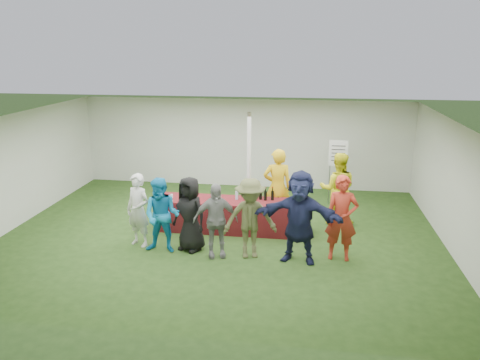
# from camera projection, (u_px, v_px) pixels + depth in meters

# --- Properties ---
(ground) EXTENTS (60.00, 60.00, 0.00)m
(ground) POSITION_uv_depth(u_px,v_px,m) (221.00, 235.00, 10.89)
(ground) COLOR #284719
(ground) RESTS_ON ground
(tent) EXTENTS (10.00, 10.00, 10.00)m
(tent) POSITION_uv_depth(u_px,v_px,m) (249.00, 167.00, 11.58)
(tent) COLOR white
(tent) RESTS_ON ground
(serving_table) EXTENTS (3.60, 0.80, 0.75)m
(serving_table) POSITION_uv_depth(u_px,v_px,m) (232.00, 215.00, 11.06)
(serving_table) COLOR #5E1517
(serving_table) RESTS_ON ground
(wine_bottles) EXTENTS (0.72, 0.14, 0.32)m
(wine_bottles) POSITION_uv_depth(u_px,v_px,m) (258.00, 195.00, 10.97)
(wine_bottles) COLOR black
(wine_bottles) RESTS_ON serving_table
(wine_glasses) EXTENTS (2.79, 0.13, 0.16)m
(wine_glasses) POSITION_uv_depth(u_px,v_px,m) (213.00, 198.00, 10.74)
(wine_glasses) COLOR silver
(wine_glasses) RESTS_ON serving_table
(water_bottle) EXTENTS (0.07, 0.07, 0.23)m
(water_bottle) POSITION_uv_depth(u_px,v_px,m) (237.00, 195.00, 10.99)
(water_bottle) COLOR silver
(water_bottle) RESTS_ON serving_table
(bar_towel) EXTENTS (0.25, 0.18, 0.03)m
(bar_towel) POSITION_uv_depth(u_px,v_px,m) (298.00, 202.00, 10.79)
(bar_towel) COLOR white
(bar_towel) RESTS_ON serving_table
(dump_bucket) EXTENTS (0.25, 0.25, 0.18)m
(dump_bucket) POSITION_uv_depth(u_px,v_px,m) (299.00, 203.00, 10.51)
(dump_bucket) COLOR slate
(dump_bucket) RESTS_ON serving_table
(wine_list_sign) EXTENTS (0.50, 0.03, 1.80)m
(wine_list_sign) POSITION_uv_depth(u_px,v_px,m) (338.00, 158.00, 12.62)
(wine_list_sign) COLOR slate
(wine_list_sign) RESTS_ON ground
(staff_pourer) EXTENTS (0.75, 0.55, 1.90)m
(staff_pourer) POSITION_uv_depth(u_px,v_px,m) (277.00, 187.00, 11.27)
(staff_pourer) COLOR gold
(staff_pourer) RESTS_ON ground
(staff_back) EXTENTS (0.89, 0.70, 1.80)m
(staff_back) POSITION_uv_depth(u_px,v_px,m) (338.00, 189.00, 11.30)
(staff_back) COLOR yellow
(staff_back) RESTS_ON ground
(customer_0) EXTENTS (0.69, 0.58, 1.62)m
(customer_0) POSITION_uv_depth(u_px,v_px,m) (138.00, 210.00, 10.12)
(customer_0) COLOR silver
(customer_0) RESTS_ON ground
(customer_1) EXTENTS (0.81, 0.64, 1.62)m
(customer_1) POSITION_uv_depth(u_px,v_px,m) (162.00, 216.00, 9.79)
(customer_1) COLOR #117DB6
(customer_1) RESTS_ON ground
(customer_2) EXTENTS (0.93, 0.80, 1.62)m
(customer_2) POSITION_uv_depth(u_px,v_px,m) (190.00, 214.00, 9.89)
(customer_2) COLOR black
(customer_2) RESTS_ON ground
(customer_3) EXTENTS (1.00, 0.62, 1.58)m
(customer_3) POSITION_uv_depth(u_px,v_px,m) (215.00, 220.00, 9.58)
(customer_3) COLOR gray
(customer_3) RESTS_ON ground
(customer_4) EXTENTS (1.21, 0.87, 1.69)m
(customer_4) POSITION_uv_depth(u_px,v_px,m) (250.00, 218.00, 9.53)
(customer_4) COLOR #4E522E
(customer_4) RESTS_ON ground
(customer_5) EXTENTS (1.83, 0.83, 1.90)m
(customer_5) POSITION_uv_depth(u_px,v_px,m) (299.00, 217.00, 9.32)
(customer_5) COLOR #181D3E
(customer_5) RESTS_ON ground
(customer_6) EXTENTS (0.67, 0.46, 1.77)m
(customer_6) POSITION_uv_depth(u_px,v_px,m) (342.00, 218.00, 9.43)
(customer_6) COLOR #A72C1C
(customer_6) RESTS_ON ground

